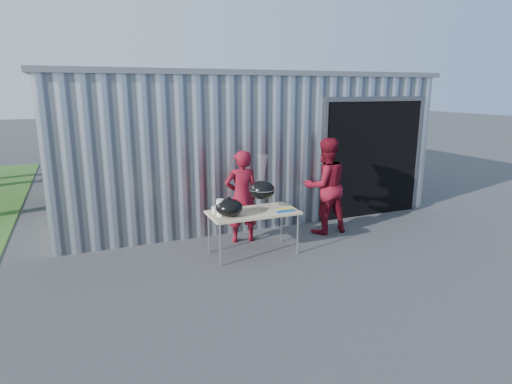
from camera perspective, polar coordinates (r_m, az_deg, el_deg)
name	(u,v)px	position (r m, az deg, el deg)	size (l,w,h in m)	color
ground	(267,265)	(6.98, 1.44, -9.69)	(80.00, 80.00, 0.00)	#333336
building	(226,138)	(11.08, -3.99, 7.25)	(8.20, 6.20, 3.10)	silver
folding_table	(253,214)	(7.21, -0.40, -2.90)	(1.50, 0.75, 0.75)	tan
kettle_grill	(262,185)	(7.23, 0.82, 0.92)	(0.44, 0.44, 0.94)	black
grill_lid	(229,207)	(6.91, -3.59, -2.07)	(0.44, 0.44, 0.32)	black
paper_towels	(220,208)	(6.92, -4.81, -2.11)	(0.12, 0.12, 0.28)	white
white_tub	(219,209)	(7.15, -4.99, -2.33)	(0.20, 0.15, 0.10)	white
foil_box	(286,210)	(7.17, 3.96, -2.44)	(0.32, 0.06, 0.06)	#184E9F
person_cook	(242,197)	(7.77, -1.92, -0.61)	(0.62, 0.41, 1.70)	maroon
person_bystander	(325,186)	(8.36, 9.20, 0.80)	(0.91, 0.71, 1.86)	maroon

